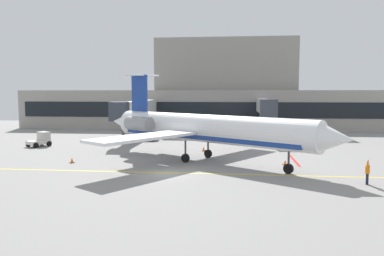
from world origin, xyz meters
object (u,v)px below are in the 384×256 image
Objects in this scene: regional_jet at (202,128)px; belt_loader at (294,141)px; baggage_tug at (41,140)px; fuel_tank at (257,131)px; pushback_tractor at (151,134)px; marshaller at (367,172)px.

belt_loader is at bearing 44.35° from regional_jet.
regional_jet is 8.11× the size of baggage_tug.
regional_jet is at bearing -109.56° from fuel_tank.
regional_jet is 3.57× the size of fuel_tank.
pushback_tractor is (-9.34, 16.83, -2.54)m from regional_jet.
baggage_tug is 0.88× the size of belt_loader.
baggage_tug is 0.44× the size of fuel_tank.
belt_loader is at bearing 96.99° from marshaller.
pushback_tractor is 0.80× the size of belt_loader.
fuel_tank is (7.22, 20.31, -2.23)m from regional_jet.
marshaller is (23.44, -26.09, 0.02)m from pushback_tractor.
regional_jet is at bearing -20.50° from baggage_tug.
regional_jet is 24.55m from baggage_tug.
pushback_tractor reaches higher than belt_loader.
belt_loader is 0.50× the size of fuel_tank.
pushback_tractor is 35.07m from marshaller.
pushback_tractor is at bearing 31.49° from baggage_tug.
regional_jet reaches higher than marshaller.
regional_jet is 19.41m from pushback_tractor.
belt_loader is at bearing 4.59° from baggage_tug.
regional_jet reaches higher than fuel_tank.
pushback_tractor is 1.56× the size of marshaller.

